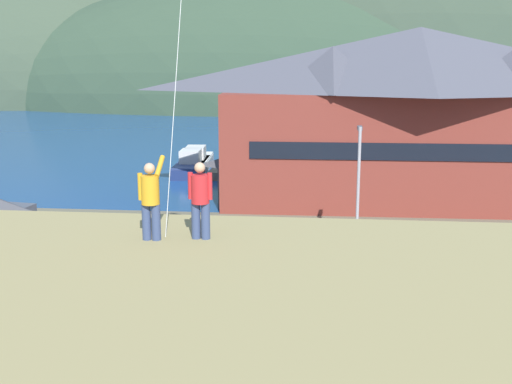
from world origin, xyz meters
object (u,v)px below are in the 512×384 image
moored_boat_inner_slip (192,165)px  parked_car_front_row_red (97,295)px  parked_car_front_row_silver (275,305)px  parking_light_pole (358,179)px  moored_boat_outer_mooring (274,167)px  harbor_lodge (417,111)px  person_companion (200,198)px  wharf_dock (236,164)px  moored_boat_wharfside (197,161)px  parked_car_back_row_right (90,249)px  parked_car_mid_row_near (435,250)px  person_kite_flyer (150,198)px  parked_car_lone_by_shed (257,247)px  parked_car_front_row_end (437,308)px  storage_shed_waterside (259,174)px

moored_boat_inner_slip → parked_car_front_row_red: (2.56, -31.35, 0.34)m
parked_car_front_row_silver → parking_light_pole: parking_light_pole is taller
moored_boat_outer_mooring → moored_boat_inner_slip: (-7.24, 0.29, 0.00)m
harbor_lodge → parking_light_pole: size_ratio=4.31×
parked_car_front_row_red → person_companion: 12.40m
wharf_dock → parked_car_front_row_silver: (6.00, -34.71, 0.71)m
moored_boat_inner_slip → moored_boat_wharfside: bearing=89.6°
moored_boat_inner_slip → parked_car_back_row_right: 25.68m
parked_car_mid_row_near → person_companion: bearing=-116.9°
parked_car_front_row_red → moored_boat_outer_mooring: bearing=81.4°
parked_car_front_row_silver → person_kite_flyer: bearing=-103.6°
wharf_dock → parked_car_front_row_red: parked_car_front_row_red is taller
parked_car_front_row_red → parking_light_pole: parking_light_pole is taller
parking_light_pole → person_companion: 20.14m
moored_boat_wharfside → person_kite_flyer: person_kite_flyer is taller
moored_boat_outer_mooring → parked_car_front_row_red: (-4.68, -31.06, 0.34)m
parked_car_lone_by_shed → person_kite_flyer: bearing=-92.8°
harbor_lodge → parked_car_mid_row_near: (-1.00, -14.95, -5.32)m
moored_boat_outer_mooring → parked_car_mid_row_near: size_ratio=2.03×
parked_car_lone_by_shed → parked_car_front_row_red: (-5.61, -6.92, 0.00)m
person_companion → person_kite_flyer: bearing=-169.7°
person_companion → moored_boat_outer_mooring: bearing=91.8°
wharf_dock → parked_car_lone_by_shed: size_ratio=2.93×
parked_car_front_row_silver → parked_car_front_row_red: same height
harbor_lodge → parking_light_pole: (-4.59, -11.98, -2.50)m
harbor_lodge → moored_boat_inner_slip: 20.74m
parked_car_lone_by_shed → wharf_dock: bearing=99.6°
moored_boat_wharfside → parked_car_back_row_right: size_ratio=1.78×
moored_boat_wharfside → person_kite_flyer: bearing=-80.2°
harbor_lodge → parked_car_front_row_end: bearing=-95.7°
moored_boat_wharfside → person_companion: (8.46, -42.53, 6.41)m
wharf_dock → person_kite_flyer: (3.85, -43.62, 6.80)m
parked_car_back_row_right → person_kite_flyer: 17.64m
harbor_lodge → moored_boat_inner_slip: (-17.74, 9.12, -5.66)m
moored_boat_wharfside → parking_light_pole: (13.14, -23.22, 3.16)m
harbor_lodge → moored_boat_inner_slip: size_ratio=3.70×
moored_boat_outer_mooring → moored_boat_inner_slip: size_ratio=1.13×
parked_car_front_row_end → parked_car_lone_by_shed: size_ratio=0.99×
parked_car_front_row_red → moored_boat_inner_slip: bearing=94.7°
moored_boat_inner_slip → parked_car_front_row_end: 35.04m
parked_car_back_row_right → parking_light_pole: 14.01m
moored_boat_outer_mooring → parked_car_mid_row_near: bearing=-68.2°
harbor_lodge → person_kite_flyer: size_ratio=15.11×
wharf_dock → parked_car_front_row_end: 36.46m
harbor_lodge → moored_boat_wharfside: size_ratio=3.70×
harbor_lodge → parked_car_back_row_right: harbor_lodge is taller
moored_boat_wharfside → moored_boat_outer_mooring: (7.23, -2.42, 0.00)m
person_kite_flyer → storage_shed_waterside: bearing=90.9°
moored_boat_inner_slip → parked_car_front_row_end: (15.54, -31.41, 0.34)m
harbor_lodge → parked_car_front_row_silver: 24.60m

